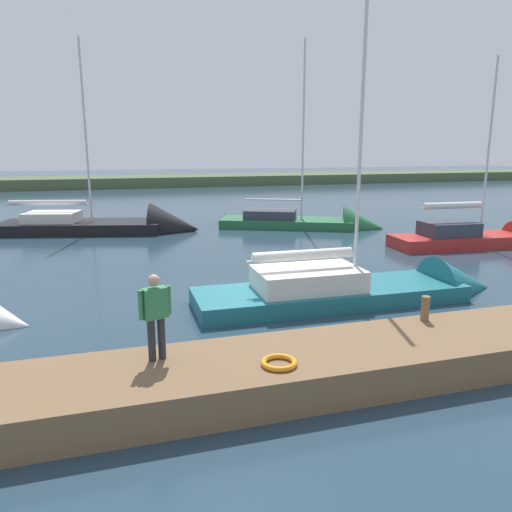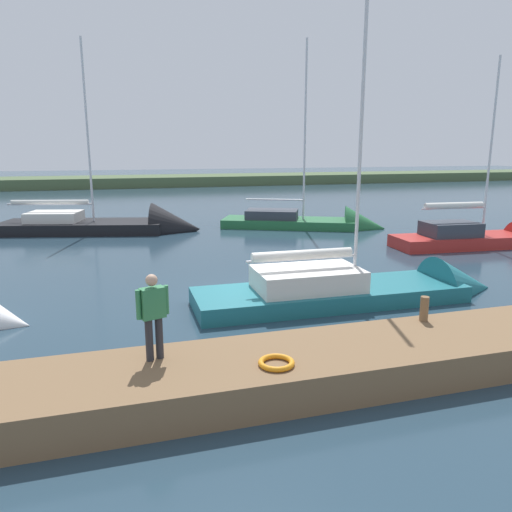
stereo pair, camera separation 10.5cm
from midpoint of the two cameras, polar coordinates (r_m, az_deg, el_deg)
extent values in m
plane|color=#263D4C|center=(14.77, -0.03, -5.24)|extent=(200.00, 200.00, 0.00)
cube|color=#4C603D|center=(62.90, -12.86, 8.10)|extent=(180.00, 8.00, 2.40)
cube|color=brown|center=(9.87, 9.15, -12.51)|extent=(26.40, 2.26, 0.71)
cylinder|color=brown|center=(11.56, 19.52, -5.91)|extent=(0.19, 0.19, 0.57)
torus|color=orange|center=(8.87, 2.77, -12.48)|extent=(0.66, 0.66, 0.10)
cube|color=#236638|center=(28.61, 3.91, 3.53)|extent=(7.98, 5.51, 0.89)
cone|color=#236638|center=(28.60, 12.84, 3.24)|extent=(3.13, 3.25, 2.53)
cube|color=#333842|center=(28.60, 2.01, 4.97)|extent=(3.49, 2.96, 0.52)
cylinder|color=silver|center=(28.22, 5.93, 14.38)|extent=(0.12, 0.12, 9.92)
cylinder|color=silver|center=(28.48, 2.32, 6.68)|extent=(3.12, 1.52, 0.09)
cube|color=black|center=(28.40, -19.63, 2.92)|extent=(9.24, 4.93, 0.96)
cone|color=black|center=(27.36, -9.27, 3.14)|extent=(3.28, 3.49, 2.95)
cube|color=silver|center=(28.77, -22.63, 4.32)|extent=(3.12, 2.59, 0.54)
cylinder|color=silver|center=(27.91, -19.20, 13.64)|extent=(0.12, 0.12, 9.54)
cylinder|color=silver|center=(28.75, -23.07, 5.67)|extent=(4.48, 1.17, 0.09)
cylinder|color=silver|center=(28.74, -23.09, 5.90)|extent=(4.07, 1.19, 0.23)
cube|color=#B22823|center=(24.74, 23.34, 1.17)|extent=(6.81, 2.58, 0.96)
cube|color=#333842|center=(24.20, 22.12, 2.98)|extent=(2.53, 1.84, 0.65)
cylinder|color=silver|center=(24.93, 26.13, 11.37)|extent=(0.10, 0.10, 7.98)
cylinder|color=silver|center=(24.12, 22.46, 5.26)|extent=(3.26, 0.32, 0.08)
cylinder|color=silver|center=(24.10, 22.48, 5.54)|extent=(2.95, 0.50, 0.29)
cube|color=#1E6B75|center=(14.72, 8.96, -5.35)|extent=(8.21, 2.41, 0.92)
cone|color=#1E6B75|center=(17.12, 23.34, -3.69)|extent=(2.09, 2.32, 2.29)
cube|color=silver|center=(14.22, 6.33, -2.69)|extent=(3.10, 1.92, 0.61)
cylinder|color=silver|center=(14.36, 12.46, 12.74)|extent=(0.10, 0.10, 8.29)
cylinder|color=silver|center=(14.01, 5.73, -0.31)|extent=(3.37, 0.13, 0.08)
cylinder|color=silver|center=(13.98, 5.74, 0.17)|extent=(3.04, 0.31, 0.27)
cylinder|color=#28282D|center=(9.11, -12.18, -9.66)|extent=(0.14, 0.14, 0.80)
cylinder|color=#28282D|center=(9.18, -11.04, -9.43)|extent=(0.14, 0.14, 0.80)
cube|color=#337F4C|center=(8.91, -11.80, -5.45)|extent=(0.48, 0.35, 0.57)
sphere|color=tan|center=(8.79, -11.92, -2.82)|extent=(0.22, 0.22, 0.22)
cylinder|color=#337F4C|center=(8.81, -13.41, -5.63)|extent=(0.09, 0.09, 0.54)
cylinder|color=#337F4C|center=(9.01, -10.23, -5.09)|extent=(0.09, 0.09, 0.54)
camera|label=1|loc=(0.05, -89.80, 0.04)|focal=33.83mm
camera|label=2|loc=(0.05, 90.20, -0.04)|focal=33.83mm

